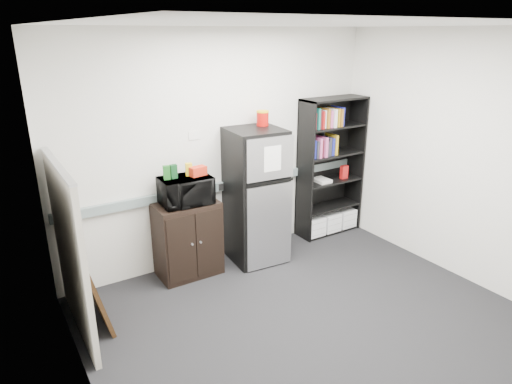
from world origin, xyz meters
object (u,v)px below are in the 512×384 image
(cubicle_partition, at_px, (70,251))
(refrigerator, at_px, (256,196))
(cabinet, at_px, (188,239))
(bookshelf, at_px, (330,168))
(microwave, at_px, (186,191))

(cubicle_partition, relative_size, refrigerator, 1.01)
(cabinet, relative_size, refrigerator, 0.54)
(bookshelf, distance_m, cubicle_partition, 3.46)
(bookshelf, xyz_separation_m, cabinet, (-2.13, -0.06, -0.48))
(cubicle_partition, height_order, cabinet, cubicle_partition)
(cubicle_partition, bearing_deg, refrigerator, 8.99)
(cubicle_partition, xyz_separation_m, cabinet, (1.30, 0.42, -0.38))
(cabinet, distance_m, microwave, 0.58)
(cabinet, relative_size, microwave, 1.59)
(bookshelf, bearing_deg, cabinet, -178.27)
(cubicle_partition, bearing_deg, microwave, 17.29)
(cubicle_partition, relative_size, microwave, 2.98)
(refrigerator, bearing_deg, cabinet, 179.29)
(bookshelf, relative_size, cubicle_partition, 1.14)
(cabinet, height_order, microwave, microwave)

